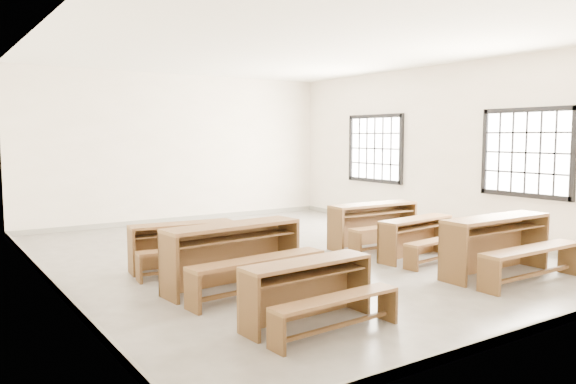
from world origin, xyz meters
TOP-DOWN VIEW (x-y plane):
  - room at (0.09, 0.00)m, footprint 8.50×8.50m
  - desk_set_0 at (-1.63, -2.84)m, footprint 1.47×0.82m
  - desk_set_1 at (-1.62, -1.27)m, footprint 1.85×1.08m
  - desk_set_2 at (-1.75, 0.00)m, footprint 1.53×0.92m
  - desk_set_3 at (1.63, -2.65)m, footprint 1.77×0.92m
  - desk_set_4 at (1.48, -1.34)m, footprint 1.47×0.88m
  - desk_set_5 at (1.59, -0.27)m, footprint 1.66×0.89m

SIDE VIEW (x-z plane):
  - desk_set_4 at x=1.48m, z-range 0.05..0.68m
  - desk_set_0 at x=-1.63m, z-range 0.05..0.69m
  - desk_set_2 at x=-1.75m, z-range 0.05..0.71m
  - desk_set_5 at x=1.59m, z-range 0.06..0.80m
  - desk_set_3 at x=1.63m, z-range 0.07..0.86m
  - desk_set_1 at x=-1.62m, z-range 0.07..0.87m
  - room at x=0.09m, z-range 0.54..3.74m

